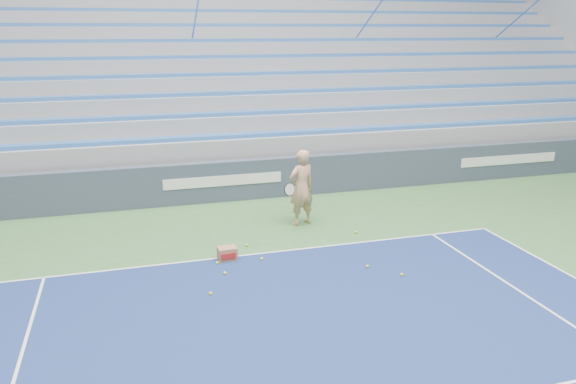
{
  "coord_description": "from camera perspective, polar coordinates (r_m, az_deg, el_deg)",
  "views": [
    {
      "loc": [
        -2.43,
        1.29,
        4.51
      ],
      "look_at": [
        0.83,
        12.38,
        1.15
      ],
      "focal_mm": 35.0,
      "sensor_mm": 36.0,
      "label": 1
    }
  ],
  "objects": [
    {
      "name": "ball_box",
      "position": [
        11.49,
        -6.2,
        -6.26
      ],
      "size": [
        0.38,
        0.3,
        0.28
      ],
      "color": "#9A6B4A",
      "rests_on": "ground"
    },
    {
      "name": "bleachers",
      "position": [
        20.57,
        -9.63,
        9.96
      ],
      "size": [
        31.0,
        9.15,
        7.3
      ],
      "color": "gray",
      "rests_on": "ground"
    },
    {
      "name": "tennis_ball_7",
      "position": [
        11.46,
        -2.68,
        -6.8
      ],
      "size": [
        0.07,
        0.07,
        0.07
      ],
      "primitive_type": "sphere",
      "color": "#CADE2D",
      "rests_on": "ground"
    },
    {
      "name": "tennis_ball_6",
      "position": [
        11.21,
        8.09,
        -7.51
      ],
      "size": [
        0.07,
        0.07,
        0.07
      ],
      "primitive_type": "sphere",
      "color": "#CADE2D",
      "rests_on": "ground"
    },
    {
      "name": "tennis_ball_5",
      "position": [
        12.18,
        -4.2,
        -5.4
      ],
      "size": [
        0.07,
        0.07,
        0.07
      ],
      "primitive_type": "sphere",
      "color": "#CADE2D",
      "rests_on": "ground"
    },
    {
      "name": "tennis_ball_0",
      "position": [
        10.88,
        -6.44,
        -8.19
      ],
      "size": [
        0.07,
        0.07,
        0.07
      ],
      "primitive_type": "sphere",
      "color": "#CADE2D",
      "rests_on": "ground"
    },
    {
      "name": "tennis_ball_3",
      "position": [
        10.97,
        11.49,
        -8.24
      ],
      "size": [
        0.07,
        0.07,
        0.07
      ],
      "primitive_type": "sphere",
      "color": "#CADE2D",
      "rests_on": "ground"
    },
    {
      "name": "tennis_player",
      "position": [
        13.25,
        1.37,
        0.45
      ],
      "size": [
        0.99,
        0.93,
        1.83
      ],
      "color": "tan",
      "rests_on": "ground"
    },
    {
      "name": "tennis_ball_2",
      "position": [
        13.0,
        6.94,
        -4.07
      ],
      "size": [
        0.07,
        0.07,
        0.07
      ],
      "primitive_type": "sphere",
      "color": "#CADE2D",
      "rests_on": "ground"
    },
    {
      "name": "tennis_ball_4",
      "position": [
        10.13,
        -7.87,
        -10.18
      ],
      "size": [
        0.07,
        0.07,
        0.07
      ],
      "primitive_type": "sphere",
      "color": "#CADE2D",
      "rests_on": "ground"
    },
    {
      "name": "tennis_ball_1",
      "position": [
        11.35,
        -7.21,
        -7.15
      ],
      "size": [
        0.07,
        0.07,
        0.07
      ],
      "primitive_type": "sphere",
      "color": "#CADE2D",
      "rests_on": "ground"
    },
    {
      "name": "sponsor_barrier",
      "position": [
        15.32,
        -6.65,
        1.11
      ],
      "size": [
        30.0,
        0.32,
        1.1
      ],
      "color": "#374153",
      "rests_on": "ground"
    }
  ]
}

